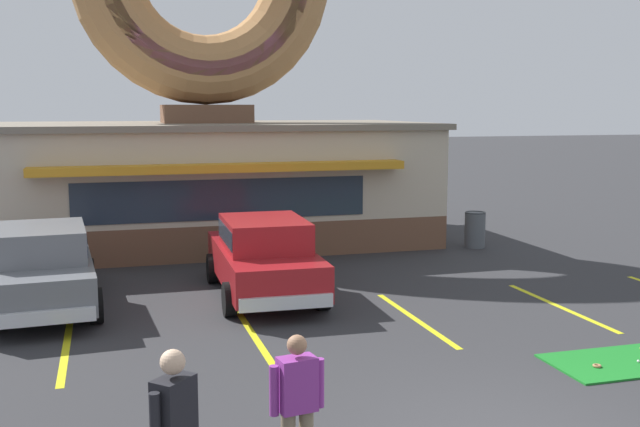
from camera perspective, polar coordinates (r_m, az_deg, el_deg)
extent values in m
cube|color=brown|center=(21.58, -8.50, -0.89)|extent=(12.00, 6.00, 0.90)
cube|color=beige|center=(21.39, -8.59, 3.34)|extent=(12.00, 6.00, 2.30)
cube|color=slate|center=(21.33, -8.66, 6.64)|extent=(12.30, 6.30, 0.16)
cube|color=orange|center=(18.11, -7.24, 3.46)|extent=(9.00, 0.60, 0.20)
cube|color=#232D3D|center=(18.47, -7.34, 1.06)|extent=(7.20, 0.03, 1.00)
cube|color=brown|center=(21.32, -8.68, 7.52)|extent=(2.40, 1.80, 0.50)
torus|color=#A5724C|center=(11.89, 20.35, -10.82)|extent=(0.13, 0.13, 0.04)
sphere|color=white|center=(12.30, 23.09, -10.31)|extent=(0.04, 0.04, 0.04)
cube|color=maroon|center=(15.21, -4.33, -3.82)|extent=(1.87, 4.44, 0.68)
cube|color=maroon|center=(14.95, -4.25, -1.54)|extent=(1.61, 2.14, 0.60)
cube|color=#232D3D|center=(14.94, -4.26, -1.46)|extent=(1.64, 2.06, 0.36)
cube|color=silver|center=(17.42, -5.63, -3.11)|extent=(1.67, 0.14, 0.24)
cube|color=silver|center=(13.14, -2.58, -6.81)|extent=(1.67, 0.14, 0.24)
cylinder|color=black|center=(16.48, -8.18, -4.16)|extent=(0.24, 0.65, 0.64)
cylinder|color=black|center=(16.76, -2.18, -3.87)|extent=(0.24, 0.65, 0.64)
cylinder|color=black|center=(13.85, -6.91, -6.50)|extent=(0.24, 0.65, 0.64)
cylinder|color=black|center=(14.17, 0.19, -6.10)|extent=(0.24, 0.65, 0.64)
cube|color=slate|center=(15.13, -20.37, -4.38)|extent=(2.04, 4.50, 0.68)
cube|color=slate|center=(14.86, -20.50, -2.09)|extent=(1.69, 2.20, 0.60)
cube|color=#232D3D|center=(14.86, -20.50, -2.01)|extent=(1.71, 2.11, 0.36)
cube|color=silver|center=(17.36, -20.27, -3.62)|extent=(1.67, 0.21, 0.24)
cube|color=silver|center=(13.02, -20.40, -7.46)|extent=(1.67, 0.21, 0.24)
cylinder|color=black|center=(16.54, -17.22, -4.40)|extent=(0.26, 0.65, 0.64)
cylinder|color=black|center=(13.89, -16.69, -6.75)|extent=(0.26, 0.65, 0.64)
cube|color=#8C3393|center=(7.73, -1.76, -12.86)|extent=(0.41, 0.30, 0.56)
cylinder|color=#8C3393|center=(7.83, -0.04, -12.78)|extent=(0.10, 0.10, 0.51)
cylinder|color=#8C3393|center=(7.65, -3.52, -13.33)|extent=(0.10, 0.10, 0.51)
sphere|color=#9E7051|center=(7.59, -1.77, -9.97)|extent=(0.20, 0.20, 0.20)
cube|color=black|center=(6.95, -11.06, -14.54)|extent=(0.44, 0.44, 0.61)
cylinder|color=black|center=(7.14, -9.72, -14.14)|extent=(0.10, 0.10, 0.56)
cylinder|color=black|center=(6.79, -12.45, -15.43)|extent=(0.10, 0.10, 0.56)
sphere|color=beige|center=(6.79, -11.16, -11.04)|extent=(0.22, 0.22, 0.22)
cylinder|color=#51565B|center=(20.82, 11.72, -1.24)|extent=(0.56, 0.56, 0.95)
torus|color=#303437|center=(20.75, 11.76, 0.06)|extent=(0.57, 0.57, 0.05)
cube|color=yellow|center=(12.75, -18.79, -9.67)|extent=(0.12, 3.60, 0.01)
cube|color=yellow|center=(12.93, -5.23, -9.01)|extent=(0.12, 3.60, 0.01)
cube|color=yellow|center=(13.77, 7.25, -7.96)|extent=(0.12, 3.60, 0.01)
cube|color=yellow|center=(15.18, 17.79, -6.77)|extent=(0.12, 3.60, 0.01)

